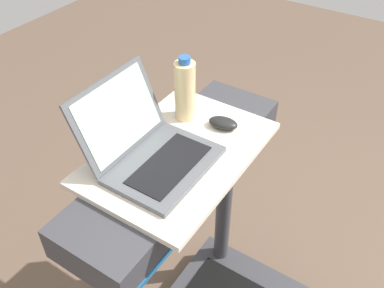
# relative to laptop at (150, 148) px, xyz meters

# --- Properties ---
(desk_board) EXTENTS (0.61, 0.42, 0.02)m
(desk_board) POSITION_rel_laptop_xyz_m (0.08, -0.05, -0.06)
(desk_board) COLOR beige
(desk_board) RESTS_ON treadmill_base
(laptop) EXTENTS (0.33, 0.33, 0.24)m
(laptop) POSITION_rel_laptop_xyz_m (0.00, 0.00, 0.00)
(laptop) COLOR #515459
(laptop) RESTS_ON desk_board
(computer_mouse) EXTENTS (0.08, 0.11, 0.03)m
(computer_mouse) POSITION_rel_laptop_xyz_m (0.27, -0.10, -0.03)
(computer_mouse) COLOR black
(computer_mouse) RESTS_ON desk_board
(water_bottle) EXTENTS (0.07, 0.07, 0.23)m
(water_bottle) POSITION_rel_laptop_xyz_m (0.25, 0.04, 0.06)
(water_bottle) COLOR beige
(water_bottle) RESTS_ON desk_board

